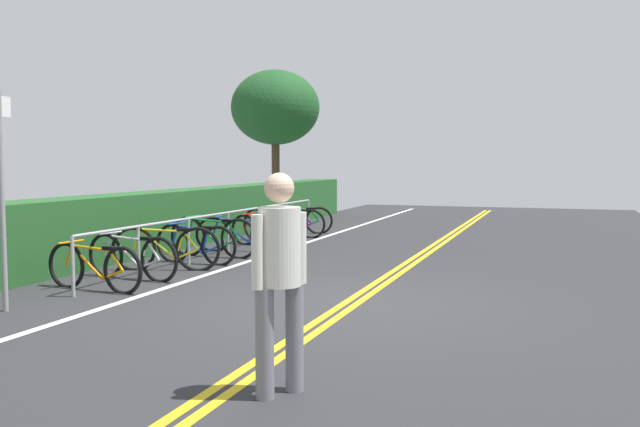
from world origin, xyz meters
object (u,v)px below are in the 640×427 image
object	(u,v)px
bike_rack	(228,222)
bicycle_4	(213,237)
bicycle_0	(94,267)
sign_post_near	(1,181)
bicycle_2	(166,249)
bicycle_5	(241,234)
bicycle_7	(274,225)
bicycle_9	(299,220)
bicycle_8	(292,223)
bicycle_6	(264,230)
tree_mid	(275,108)
pedestrian	(280,268)
bicycle_3	(196,244)
bicycle_1	(132,257)

from	to	relation	value
bike_rack	bicycle_4	size ratio (longest dim) A/B	4.83
bicycle_0	sign_post_near	size ratio (longest dim) A/B	0.65
bicycle_0	bicycle_2	distance (m)	1.82
bicycle_2	sign_post_near	distance (m)	3.48
bicycle_4	bicycle_5	distance (m)	0.86
bicycle_7	bicycle_9	world-z (taller)	bicycle_7
bicycle_4	sign_post_near	xyz separation A→B (m)	(-4.95, 0.11, 1.17)
bicycle_8	bicycle_9	bearing A→B (deg)	8.30
bicycle_6	tree_mid	size ratio (longest dim) A/B	0.36
bicycle_8	bicycle_9	world-z (taller)	bicycle_8
bicycle_6	bicycle_8	bearing A→B (deg)	2.60
bicycle_7	pedestrian	distance (m)	9.97
bike_rack	bicycle_8	bearing A→B (deg)	-1.34
bicycle_3	tree_mid	distance (m)	11.04
bicycle_6	bicycle_8	xyz separation A→B (m)	(1.73, 0.08, 0.01)
bicycle_4	bicycle_3	bearing A→B (deg)	-172.72
bicycle_6	bicycle_7	world-z (taller)	bicycle_7
bike_rack	bicycle_7	xyz separation A→B (m)	(2.11, -0.05, -0.25)
bicycle_1	bicycle_2	xyz separation A→B (m)	(0.86, -0.05, 0.02)
bicycle_4	bicycle_5	xyz separation A→B (m)	(0.84, -0.15, -0.03)
bike_rack	sign_post_near	xyz separation A→B (m)	(-5.40, 0.18, 0.92)
bicycle_6	pedestrian	size ratio (longest dim) A/B	0.99
bike_rack	bicycle_7	world-z (taller)	bike_rack
bicycle_2	bicycle_8	xyz separation A→B (m)	(5.24, -0.11, -0.02)
bike_rack	bicycle_8	world-z (taller)	bike_rack
bicycle_3	bicycle_7	world-z (taller)	bicycle_7
bicycle_7	pedestrian	world-z (taller)	pedestrian
tree_mid	bicycle_2	bearing A→B (deg)	-166.06
pedestrian	tree_mid	size ratio (longest dim) A/B	0.36
bicycle_2	bicycle_6	bearing A→B (deg)	-3.15
bicycle_2	bicycle_5	world-z (taller)	bicycle_2
bicycle_6	bicycle_8	size ratio (longest dim) A/B	1.00
bicycle_2	bicycle_6	xyz separation A→B (m)	(3.50, -0.19, -0.03)
bicycle_2	bicycle_3	size ratio (longest dim) A/B	1.05
bike_rack	bicycle_6	size ratio (longest dim) A/B	5.33
bicycle_7	bicycle_6	bearing A→B (deg)	-171.99
tree_mid	bike_rack	bearing A→B (deg)	-162.67
bicycle_3	bicycle_8	xyz separation A→B (m)	(4.41, -0.04, -0.01)
bicycle_8	bicycle_6	bearing A→B (deg)	-177.40
bicycle_1	bicycle_2	size ratio (longest dim) A/B	1.01
bicycle_3	bicycle_9	distance (m)	5.23
pedestrian	bicycle_2	bearing A→B (deg)	39.54
sign_post_near	bicycle_9	bearing A→B (deg)	-0.83
bicycle_3	bicycle_8	size ratio (longest dim) A/B	0.99
bicycle_7	tree_mid	xyz separation A→B (m)	(6.79, 2.83, 3.13)
bicycle_4	bicycle_7	size ratio (longest dim) A/B	1.07
bicycle_2	bicycle_9	xyz separation A→B (m)	(6.07, 0.01, -0.03)
sign_post_near	bicycle_5	bearing A→B (deg)	-2.53
bicycle_6	bicycle_7	xyz separation A→B (m)	(0.74, 0.10, 0.04)
bicycle_3	bicycle_7	size ratio (longest dim) A/B	0.96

